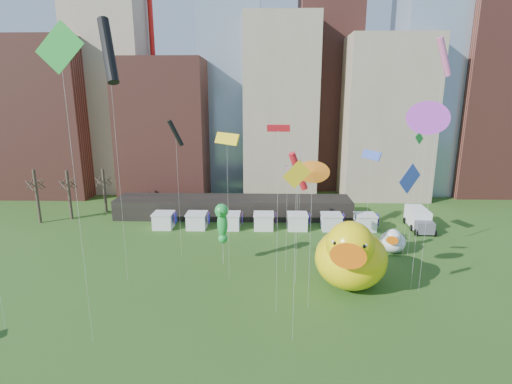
{
  "coord_description": "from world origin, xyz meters",
  "views": [
    {
      "loc": [
        1.25,
        -18.54,
        18.94
      ],
      "look_at": [
        0.52,
        9.94,
        12.0
      ],
      "focal_mm": 27.0,
      "sensor_mm": 36.0,
      "label": 1
    }
  ],
  "objects_px": {
    "big_duck": "(351,255)",
    "box_truck": "(419,219)",
    "seahorse_green": "(222,220)",
    "seahorse_purple": "(348,254)",
    "small_duck": "(393,241)"
  },
  "relations": [
    {
      "from": "small_duck",
      "to": "seahorse_purple",
      "type": "xyz_separation_m",
      "value": [
        -7.79,
        -10.17,
        2.39
      ]
    },
    {
      "from": "seahorse_purple",
      "to": "box_truck",
      "type": "relative_size",
      "value": 0.77
    },
    {
      "from": "big_duck",
      "to": "box_truck",
      "type": "height_order",
      "value": "big_duck"
    },
    {
      "from": "small_duck",
      "to": "seahorse_green",
      "type": "relative_size",
      "value": 0.65
    },
    {
      "from": "big_duck",
      "to": "box_truck",
      "type": "distance_m",
      "value": 23.7
    },
    {
      "from": "seahorse_green",
      "to": "box_truck",
      "type": "height_order",
      "value": "seahorse_green"
    },
    {
      "from": "seahorse_green",
      "to": "box_truck",
      "type": "xyz_separation_m",
      "value": [
        27.78,
        13.54,
        -3.92
      ]
    },
    {
      "from": "big_duck",
      "to": "box_truck",
      "type": "bearing_deg",
      "value": 69.02
    },
    {
      "from": "big_duck",
      "to": "seahorse_green",
      "type": "bearing_deg",
      "value": 174.58
    },
    {
      "from": "small_duck",
      "to": "box_truck",
      "type": "distance_m",
      "value": 11.67
    },
    {
      "from": "big_duck",
      "to": "seahorse_purple",
      "type": "distance_m",
      "value": 0.95
    },
    {
      "from": "small_duck",
      "to": "seahorse_purple",
      "type": "height_order",
      "value": "seahorse_purple"
    },
    {
      "from": "box_truck",
      "to": "big_duck",
      "type": "bearing_deg",
      "value": -123.14
    },
    {
      "from": "small_duck",
      "to": "seahorse_purple",
      "type": "distance_m",
      "value": 13.03
    },
    {
      "from": "big_duck",
      "to": "seahorse_green",
      "type": "relative_size",
      "value": 1.48
    }
  ]
}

